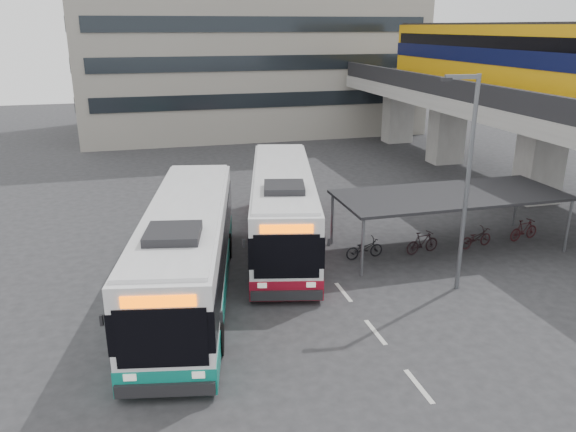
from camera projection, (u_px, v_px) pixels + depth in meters
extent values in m
plane|color=#28282B|center=(279.00, 300.00, 20.43)|extent=(120.00, 120.00, 0.00)
cube|color=gray|center=(540.00, 162.00, 31.17)|extent=(2.20, 1.60, 4.60)
cube|color=gray|center=(447.00, 131.00, 40.32)|extent=(2.20, 1.60, 4.60)
cube|color=gray|center=(398.00, 115.00, 47.64)|extent=(2.20, 1.60, 4.60)
cube|color=gray|center=(502.00, 103.00, 33.95)|extent=(8.00, 32.00, 0.90)
cube|color=black|center=(448.00, 88.00, 32.71)|extent=(0.35, 32.00, 1.10)
cube|color=black|center=(557.00, 85.00, 34.54)|extent=(0.35, 32.00, 1.10)
cube|color=orange|center=(490.00, 58.00, 34.72)|extent=(2.90, 20.00, 3.90)
cube|color=black|center=(490.00, 54.00, 34.66)|extent=(2.98, 20.02, 0.90)
cube|color=black|center=(492.00, 41.00, 34.40)|extent=(2.96, 19.20, 0.70)
cube|color=black|center=(494.00, 25.00, 34.09)|extent=(2.70, 19.60, 0.25)
cylinder|color=#595B60|center=(332.00, 219.00, 25.34)|extent=(0.12, 0.12, 2.40)
cylinder|color=#595B60|center=(516.00, 203.00, 27.69)|extent=(0.12, 0.12, 2.40)
cylinder|color=#595B60|center=(362.00, 248.00, 22.05)|extent=(0.12, 0.12, 2.40)
cylinder|color=#595B60|center=(568.00, 227.00, 24.40)|extent=(0.12, 0.12, 2.40)
cube|color=black|center=(451.00, 195.00, 24.46)|extent=(10.00, 4.00, 0.12)
imported|color=black|center=(363.00, 247.00, 24.13)|extent=(1.71, 0.60, 0.90)
imported|color=black|center=(419.00, 240.00, 24.77)|extent=(1.66, 0.47, 1.00)
imported|color=black|center=(473.00, 236.00, 25.44)|extent=(1.71, 0.60, 0.90)
imported|color=black|center=(523.00, 229.00, 26.08)|extent=(1.66, 0.47, 1.00)
cube|color=beige|center=(419.00, 386.00, 15.55)|extent=(0.15, 1.60, 0.01)
cube|color=beige|center=(375.00, 332.00, 18.30)|extent=(0.15, 1.60, 0.01)
cube|color=beige|center=(343.00, 292.00, 21.04)|extent=(0.15, 1.60, 0.01)
cube|color=white|center=(282.00, 204.00, 25.27)|extent=(5.34, 12.56, 2.82)
cube|color=maroon|center=(283.00, 231.00, 25.69)|extent=(5.38, 12.61, 0.77)
cube|color=black|center=(282.00, 201.00, 25.23)|extent=(5.40, 12.60, 1.18)
cube|color=#FA5B00|center=(287.00, 229.00, 19.12)|extent=(1.80, 0.49, 0.31)
cube|color=black|center=(284.00, 188.00, 21.84)|extent=(1.90, 1.95, 0.29)
cylinder|color=black|center=(254.00, 267.00, 21.95)|extent=(0.53, 1.07, 1.02)
cylinder|color=black|center=(305.00, 209.00, 29.00)|extent=(0.53, 1.07, 1.02)
cube|color=white|center=(188.00, 247.00, 20.23)|extent=(5.10, 12.90, 2.89)
cube|color=#0D7767|center=(190.00, 281.00, 20.66)|extent=(5.15, 12.95, 0.79)
cube|color=black|center=(187.00, 243.00, 20.19)|extent=(5.17, 12.93, 1.21)
cube|color=#FA5B00|center=(158.00, 301.00, 13.92)|extent=(1.86, 0.45, 0.32)
cube|color=black|center=(173.00, 234.00, 16.71)|extent=(1.91, 1.97, 0.29)
cylinder|color=black|center=(134.00, 341.00, 16.79)|extent=(0.52, 1.09, 1.05)
cylinder|color=black|center=(228.00, 246.00, 24.09)|extent=(0.52, 1.09, 1.05)
imported|color=black|center=(209.00, 276.00, 20.39)|extent=(0.60, 0.73, 1.70)
cylinder|color=#595B60|center=(467.00, 188.00, 20.10)|extent=(0.16, 0.16, 7.96)
cube|color=#595B60|center=(462.00, 77.00, 18.77)|extent=(1.20, 0.28, 0.15)
cube|color=black|center=(446.00, 79.00, 18.72)|extent=(0.37, 0.22, 0.12)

